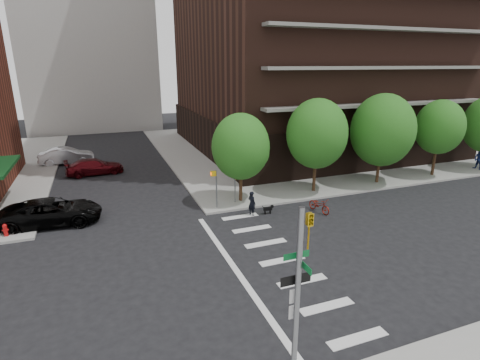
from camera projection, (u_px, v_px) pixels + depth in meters
name	position (u px, v px, depth m)	size (l,w,h in m)	color
ground	(226.00, 272.00, 17.85)	(120.00, 120.00, 0.00)	black
sidewalk_ne	(323.00, 144.00, 45.73)	(39.00, 33.00, 0.15)	gray
crosswalk	(268.00, 263.00, 18.59)	(3.85, 13.00, 0.01)	silver
tree_a	(241.00, 147.00, 25.58)	(4.00, 4.00, 5.90)	#301E11
tree_b	(317.00, 134.00, 27.46)	(4.50, 4.50, 6.65)	#301E11
tree_c	(382.00, 130.00, 29.52)	(5.00, 5.00, 6.80)	#301E11
tree_d	(440.00, 127.00, 31.58)	(4.00, 4.00, 6.20)	#301E11
traffic_signal	(297.00, 325.00, 10.20)	(0.90, 0.75, 6.00)	slate
pedestrian_signal	(220.00, 182.00, 25.14)	(2.18, 0.67, 2.60)	slate
fire_hydrant	(5.00, 229.00, 21.09)	(0.24, 0.24, 0.73)	#A50C0C
parked_car_black	(52.00, 212.00, 22.90)	(5.77, 2.66, 1.60)	black
parked_car_maroon	(95.00, 167.00, 33.24)	(4.88, 1.98, 1.42)	#48090D
parked_car_silver	(67.00, 156.00, 36.63)	(5.00, 1.74, 1.65)	silver
scooter	(319.00, 205.00, 24.87)	(0.65, 1.87, 0.98)	maroon
dog_walker	(252.00, 203.00, 24.25)	(0.39, 0.60, 1.63)	black
dog	(268.00, 209.00, 24.61)	(0.67, 0.22, 0.57)	black
pedestrian_far	(479.00, 159.00, 34.15)	(0.73, 0.94, 1.93)	navy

